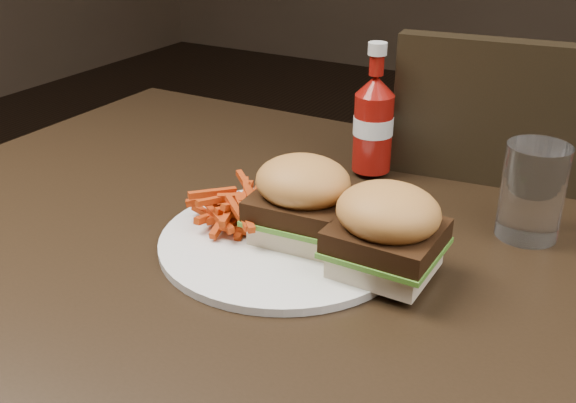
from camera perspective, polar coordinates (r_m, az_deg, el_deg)
The scene contains 8 objects.
dining_table at distance 0.75m, azimuth 4.37°, elevation -5.71°, with size 1.20×0.80×0.04m, color black.
chair_far at distance 1.29m, azimuth 20.20°, elevation -8.49°, with size 0.48×0.48×0.05m, color black.
plate at distance 0.75m, azimuth -0.38°, elevation -3.39°, with size 0.28×0.28×0.01m, color white.
sandwich_half_a at distance 0.75m, azimuth 1.22°, elevation -2.15°, with size 0.09×0.09×0.02m, color #F8D8BF.
sandwich_half_b at distance 0.69m, azimuth 8.19°, elevation -4.94°, with size 0.09×0.09×0.02m, color beige.
fries_pile at distance 0.77m, azimuth -3.79°, elevation -0.48°, with size 0.10×0.10×0.04m, color #AD4314, non-canonical shape.
ketchup_bottle at distance 0.92m, azimuth 7.19°, elevation 5.80°, with size 0.05×0.05×0.11m, color maroon.
tumbler at distance 0.80m, azimuth 19.99°, elevation 0.79°, with size 0.07×0.07×0.11m, color white.
Camera 1 is at (0.27, -0.58, 1.12)m, focal length 42.00 mm.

